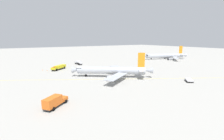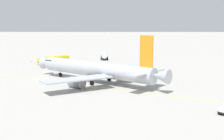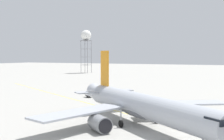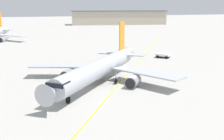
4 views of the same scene
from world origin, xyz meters
name	(u,v)px [view 4 (image 4 of 4)]	position (x,y,z in m)	size (l,w,h in m)	color
ground_plane	(130,87)	(0.00, 0.00, 0.00)	(600.00, 600.00, 0.00)	#ADAAA3
airliner_main	(99,69)	(5.19, -4.06, 3.03)	(28.76, 32.62, 11.79)	#B2B7C1
pushback_tug_truck	(163,55)	(-19.76, -27.05, 0.80)	(4.63, 4.50, 1.30)	#232326
terminal_shed	(119,17)	(-46.98, -160.97, 5.18)	(71.80, 25.62, 10.31)	#B2A893
taxiway_centreline	(117,86)	(2.13, -1.46, 0.00)	(82.85, 143.38, 0.01)	yellow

